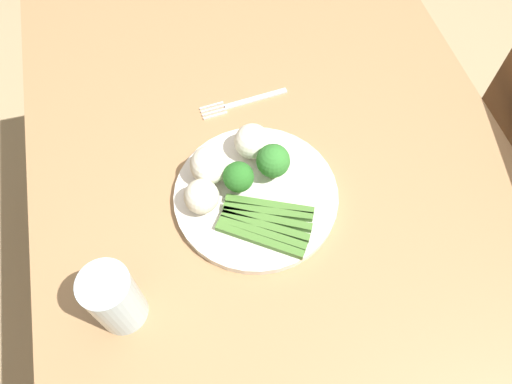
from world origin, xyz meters
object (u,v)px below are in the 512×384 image
Objects in this scene: dining_table at (278,215)px; fork at (243,102)px; asparagus_bundle at (265,223)px; broccoli_front at (273,161)px; cauliflower_edge at (252,141)px; cauliflower_left at (209,165)px; plate at (256,196)px; cauliflower_right at (202,197)px; broccoli_outer_edge at (238,175)px; water_glass at (114,299)px.

fork is (0.18, 0.02, 0.12)m from dining_table.
asparagus_bundle is 2.38× the size of broccoli_front.
cauliflower_edge is (0.05, 0.02, -0.01)m from broccoli_front.
cauliflower_left is 0.38× the size of fork.
plate is at bearing 109.08° from dining_table.
cauliflower_right is at bearing 175.70° from asparagus_bundle.
dining_table is at bearing -138.31° from broccoli_front.
cauliflower_left reaches higher than fork.
fork reaches higher than dining_table.
broccoli_outer_edge reaches higher than asparagus_bundle.
water_glass is at bearing 131.14° from cauliflower_edge.
dining_table is 24.50× the size of cauliflower_right.
cauliflower_edge reaches higher than fork.
dining_table is at bearing 86.70° from asparagus_bundle.
broccoli_front reaches higher than cauliflower_left.
plate is (-0.02, 0.05, 0.12)m from dining_table.
broccoli_front is at bearing -58.58° from water_glass.
cauliflower_right is at bearing 103.04° from broccoli_front.
fork is 1.36× the size of water_glass.
broccoli_front is at bearing 97.00° from asparagus_bundle.
broccoli_front reaches higher than fork.
fork is (0.12, -0.01, -0.04)m from cauliflower_edge.
broccoli_front reaches higher than asparagus_bundle.
broccoli_outer_edge is 0.07m from cauliflower_edge.
cauliflower_edge reaches higher than plate.
broccoli_outer_edge reaches higher than dining_table.
plate is 4.42× the size of broccoli_outer_edge.
water_glass is (-0.13, 0.23, 0.05)m from plate.
plate is 0.20m from fork.
broccoli_outer_edge is 0.50× the size of water_glass.
plate is at bearing -59.94° from water_glass.
plate is 0.09m from cauliflower_edge.
fork is at bearing 2.96° from broccoli_front.
cauliflower_left is (0.03, 0.04, -0.00)m from broccoli_outer_edge.
cauliflower_edge is at bearing 78.65° from fork.
broccoli_outer_edge is 0.96× the size of cauliflower_left.
fork is (0.26, -0.03, -0.02)m from asparagus_bundle.
broccoli_outer_edge reaches higher than plate.
cauliflower_edge is 0.13m from cauliflower_right.
broccoli_outer_edge reaches higher than fork.
cauliflower_left is at bearing 50.45° from plate.
asparagus_bundle reaches higher than fork.
broccoli_outer_edge is 0.05m from cauliflower_left.
dining_table is at bearing -93.03° from broccoli_outer_edge.
water_glass is (-0.19, 0.17, 0.01)m from cauliflower_left.
cauliflower_left reaches higher than cauliflower_edge.
fork is at bearing 113.45° from asparagus_bundle.
cauliflower_left is at bearing 50.66° from broccoli_outer_edge.
water_glass reaches higher than broccoli_outer_edge.
cauliflower_right reaches higher than fork.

